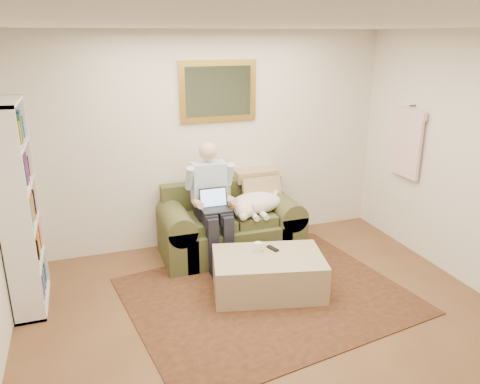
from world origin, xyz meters
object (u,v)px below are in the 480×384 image
seated_man (213,205)px  coffee_mug (258,247)px  sofa (230,230)px  sleeping_dog (256,203)px  laptop (215,204)px  ottoman (268,274)px  bookshelf (19,208)px

seated_man → coffee_mug: 0.81m
sofa → coffee_mug: (0.02, -0.88, 0.17)m
coffee_mug → sleeping_dog: bearing=70.9°
laptop → sleeping_dog: laptop is taller
sleeping_dog → coffee_mug: 0.86m
sofa → seated_man: size_ratio=1.19×
sofa → coffee_mug: 0.90m
sofa → coffee_mug: sofa is taller
sofa → seated_man: (-0.25, -0.15, 0.41)m
laptop → ottoman: 1.01m
ottoman → sleeping_dog: bearing=77.0°
seated_man → coffee_mug: seated_man is taller
ottoman → seated_man: bearing=111.0°
laptop → bookshelf: 1.99m
seated_man → bookshelf: size_ratio=0.70×
seated_man → sleeping_dog: seated_man is taller
sleeping_dog → coffee_mug: bearing=-109.1°
sleeping_dog → seated_man: bearing=-172.9°
bookshelf → ottoman: bearing=-13.9°
ottoman → bookshelf: size_ratio=0.55×
ottoman → bookshelf: (-2.29, 0.57, 0.80)m
sleeping_dog → bookshelf: bearing=-171.8°
seated_man → laptop: 0.07m
sofa → laptop: 0.55m
seated_man → sleeping_dog: (0.55, 0.07, -0.06)m
sleeping_dog → coffee_mug: size_ratio=6.82×
laptop → ottoman: size_ratio=0.29×
seated_man → ottoman: 1.05m
sleeping_dog → bookshelf: 2.56m
seated_man → bookshelf: bearing=-171.5°
sofa → seated_man: bearing=-148.5°
sofa → bookshelf: 2.36m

